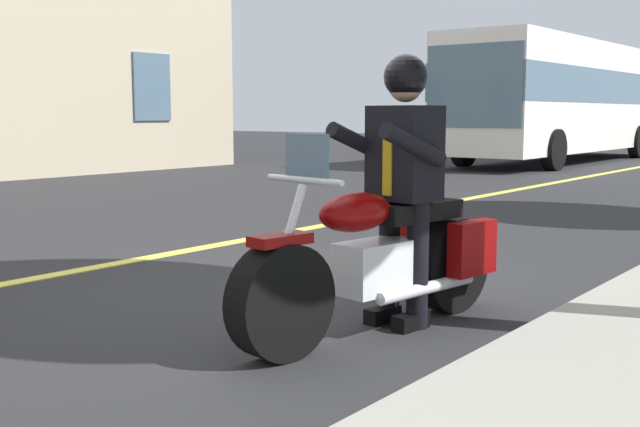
% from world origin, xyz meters
% --- Properties ---
extents(ground_plane, '(80.00, 80.00, 0.00)m').
position_xyz_m(ground_plane, '(0.00, 0.00, 0.00)').
color(ground_plane, '#28282B').
extents(lane_center_stripe, '(60.00, 0.16, 0.01)m').
position_xyz_m(lane_center_stripe, '(0.00, -2.00, 0.01)').
color(lane_center_stripe, '#E5DB4C').
rests_on(lane_center_stripe, ground_plane).
extents(motorcycle_main, '(2.22, 0.79, 1.26)m').
position_xyz_m(motorcycle_main, '(0.42, 1.12, 0.45)').
color(motorcycle_main, black).
rests_on(motorcycle_main, ground_plane).
extents(rider_main, '(0.68, 0.61, 1.74)m').
position_xyz_m(rider_main, '(0.23, 1.14, 1.04)').
color(rider_main, black).
rests_on(rider_main, ground_plane).
extents(bus_far, '(11.05, 2.70, 3.30)m').
position_xyz_m(bus_far, '(-17.30, -4.51, 1.87)').
color(bus_far, white).
rests_on(bus_far, ground_plane).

